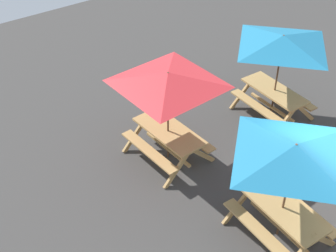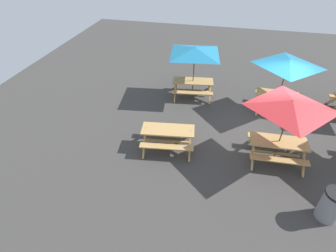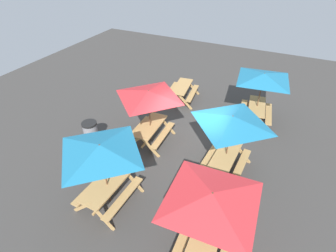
% 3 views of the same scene
% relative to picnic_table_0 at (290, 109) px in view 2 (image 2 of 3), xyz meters
% --- Properties ---
extents(ground_plane, '(25.73, 25.73, 0.00)m').
position_rel_picnic_table_0_xyz_m(ground_plane, '(-0.02, -1.74, -1.99)').
color(ground_plane, '#3D3A38').
rests_on(ground_plane, ground).
extents(picnic_table_0, '(2.08, 2.08, 2.34)m').
position_rel_picnic_table_0_xyz_m(picnic_table_0, '(0.00, 0.00, 0.00)').
color(picnic_table_0, tan).
rests_on(picnic_table_0, ground).
extents(picnic_table_2, '(1.96, 1.72, 0.81)m').
position_rel_picnic_table_0_xyz_m(picnic_table_2, '(3.65, 0.19, -1.43)').
color(picnic_table_2, tan).
rests_on(picnic_table_2, ground).
extents(picnic_table_4, '(2.80, 2.80, 2.34)m').
position_rel_picnic_table_0_xyz_m(picnic_table_4, '(3.34, -3.53, 0.00)').
color(picnic_table_4, tan).
rests_on(picnic_table_4, ground).
extents(picnic_table_5, '(2.10, 2.10, 2.34)m').
position_rel_picnic_table_0_xyz_m(picnic_table_5, '(-0.33, -3.15, 0.00)').
color(picnic_table_5, tan).
rests_on(picnic_table_5, ground).
extents(trash_bin_gray, '(0.59, 0.59, 0.98)m').
position_rel_picnic_table_0_xyz_m(trash_bin_gray, '(-1.14, 2.06, -1.49)').
color(trash_bin_gray, gray).
rests_on(trash_bin_gray, ground).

